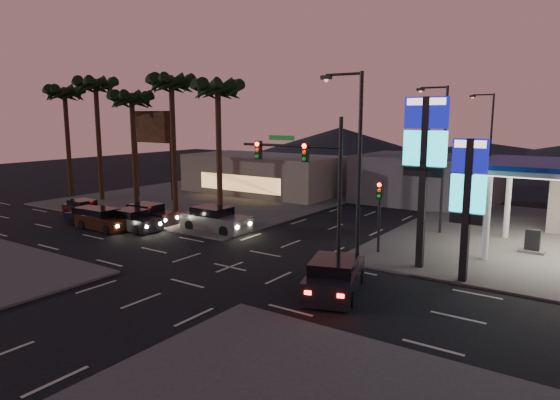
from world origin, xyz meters
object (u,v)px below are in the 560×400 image
Objects in this scene: car_lane_a_front at (133,220)px; car_lane_a_mid at (104,220)px; car_lane_a_rear at (92,217)px; suv_station at (335,277)px; car_lane_b_mid at (148,215)px; pylon_sign_tall at (425,148)px; traffic_signal_mast at (310,172)px; pylon_sign_short at (468,188)px; car_lane_b_rear at (84,209)px; car_lane_b_front at (215,220)px.

car_lane_a_front is 2.13m from car_lane_a_mid.
car_lane_a_mid is 1.09× the size of car_lane_a_rear.
car_lane_a_rear is 0.77× the size of suv_station.
suv_station is (18.67, -5.24, 0.08)m from car_lane_b_mid.
car_lane_b_mid is at bearing 164.33° from suv_station.
pylon_sign_tall is 1.96× the size of car_lane_a_mid.
suv_station is at bearing -39.67° from traffic_signal_mast.
pylon_sign_short is 23.48m from car_lane_b_mid.
car_lane_b_rear is (-29.54, -0.69, -4.03)m from pylon_sign_short.
car_lane_b_rear is at bearing 154.50° from car_lane_a_rear.
pylon_sign_short is at bearing 6.10° from car_lane_a_mid.
pylon_sign_short is 22.91m from car_lane_a_front.
traffic_signal_mast is at bearing 140.33° from suv_station.
suv_station is (25.07, -4.12, 0.15)m from car_lane_b_rear.
pylon_sign_tall is at bearing 7.19° from car_lane_a_front.
pylon_sign_short reaches higher than car_lane_b_rear.
pylon_sign_tall is at bearing 71.23° from suv_station.
car_lane_b_mid is 1.11× the size of car_lane_b_rear.
suv_station is (19.88, -2.20, 0.09)m from car_lane_a_mid.
car_lane_a_rear is 0.98× the size of car_lane_b_rear.
traffic_signal_mast is at bearing -160.87° from pylon_sign_short.
traffic_signal_mast is (-7.24, -2.51, 0.57)m from pylon_sign_short.
car_lane_a_rear is (-19.06, 0.28, -4.61)m from traffic_signal_mast.
traffic_signal_mast is 22.84m from car_lane_b_rear.
car_lane_b_rear is (-6.40, -1.12, -0.07)m from car_lane_b_mid.
car_lane_a_front is 0.95× the size of car_lane_b_mid.
pylon_sign_tall is at bearing 7.74° from car_lane_a_rear.
pylon_sign_short is 1.66× the size of car_lane_a_rear.
pylon_sign_short is 26.71m from car_lane_a_rear.
traffic_signal_mast reaches higher than car_lane_b_mid.
pylon_sign_tall is 3.20m from pylon_sign_short.
pylon_sign_short is 1.55× the size of car_lane_a_front.
car_lane_a_mid reaches higher than car_lane_b_rear.
car_lane_b_mid is (-15.90, 2.94, -4.52)m from traffic_signal_mast.
car_lane_a_front is 1.06× the size of car_lane_b_rear.
car_lane_a_rear is at bearing -25.50° from car_lane_b_rear.
suv_station is (21.83, -2.57, 0.17)m from car_lane_a_rear.
car_lane_b_front reaches higher than car_lane_a_mid.
car_lane_b_rear is at bearing -178.66° from pylon_sign_short.
pylon_sign_tall is at bearing -2.14° from car_lane_b_front.
car_lane_b_front reaches higher than car_lane_a_front.
traffic_signal_mast is 17.70m from car_lane_a_mid.
traffic_signal_mast is at bearing 0.31° from car_lane_a_mid.
pylon_sign_short is 29.82m from car_lane_b_rear.
car_lane_a_mid is (-1.84, -1.08, 0.02)m from car_lane_a_front.
pylon_sign_tall is 2.14× the size of car_lane_a_rear.
suv_station reaches higher than car_lane_b_rear.
car_lane_b_mid reaches higher than car_lane_b_rear.
car_lane_b_mid is at bearing 68.15° from car_lane_a_mid.
car_lane_a_rear is (-1.95, 0.37, -0.08)m from car_lane_a_mid.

